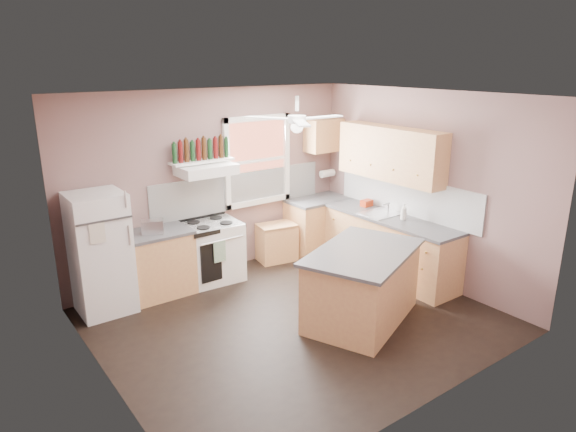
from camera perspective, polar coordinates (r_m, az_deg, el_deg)
floor at (r=6.45m, az=0.89°, el=-11.47°), size 4.50×4.50×0.00m
ceiling at (r=5.68m, az=1.01°, el=13.20°), size 4.50×4.50×0.00m
wall_back at (r=7.58m, az=-8.41°, el=3.67°), size 4.50×0.05×2.70m
wall_right at (r=7.48m, az=14.94°, el=3.10°), size 0.05×4.00×2.70m
wall_left at (r=4.96m, az=-20.48°, el=-4.51°), size 0.05×4.00×2.70m
backsplash_back at (r=7.80m, az=-5.30°, el=2.85°), size 2.90×0.03×0.55m
backsplash_right at (r=7.68m, az=12.92°, el=2.25°), size 0.03×2.60×0.55m
window_view at (r=7.86m, az=-3.50°, el=6.17°), size 1.00×0.02×1.20m
window_frame at (r=7.84m, az=-3.39°, el=6.14°), size 1.16×0.07×1.36m
refrigerator at (r=6.78m, az=-20.10°, el=-3.93°), size 0.66×0.64×1.55m
base_cabinet_left at (r=7.15m, az=-14.34°, el=-5.26°), size 0.90×0.60×0.86m
counter_left at (r=7.00m, az=-14.61°, el=-1.85°), size 0.92×0.62×0.04m
toaster at (r=6.90m, az=-14.84°, el=-1.17°), size 0.32×0.25×0.18m
stove at (r=7.47m, az=-8.53°, el=-3.93°), size 0.85×0.69×0.86m
range_hood at (r=7.18m, az=-9.07°, el=5.10°), size 0.78×0.50×0.14m
bottle_shelf at (r=7.27m, az=-9.55°, el=6.02°), size 0.90×0.26×0.03m
cart at (r=8.14m, az=-1.26°, el=-2.99°), size 0.64×0.48×0.58m
base_cabinet_corner at (r=8.52m, az=3.33°, el=-1.11°), size 1.00×0.60×0.86m
base_cabinet_right at (r=7.70m, az=11.16°, el=-3.43°), size 0.60×2.20×0.86m
counter_corner at (r=8.39m, az=3.38°, el=1.81°), size 1.02×0.62×0.04m
counter_right at (r=7.55m, az=11.31°, el=-0.25°), size 0.62×2.22×0.04m
sink at (r=7.67m, az=10.22°, el=0.22°), size 0.55×0.45×0.03m
faucet at (r=7.76m, az=11.06°, el=0.95°), size 0.03×0.03×0.14m
upper_cabinet_right at (r=7.57m, az=11.31°, el=6.83°), size 0.33×1.80×0.76m
upper_cabinet_corner at (r=8.40m, az=3.99°, el=8.94°), size 0.60×0.33×0.52m
paper_towel at (r=8.62m, az=4.38°, el=4.74°), size 0.26×0.12×0.12m
island at (r=6.36m, az=8.21°, el=-7.79°), size 1.73×1.44×0.86m
island_top at (r=6.18m, az=8.39°, el=-4.00°), size 1.85×1.56×0.04m
ceiling_fan_hub at (r=5.70m, az=1.00°, el=10.70°), size 0.20×0.20×0.08m
soap_bottle at (r=7.41m, az=12.75°, el=0.46°), size 0.13×0.13×0.24m
red_caddy at (r=8.01m, az=8.73°, el=1.43°), size 0.19×0.13×0.10m
wine_bottles at (r=7.24m, az=-9.61°, el=7.26°), size 0.86×0.06×0.31m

